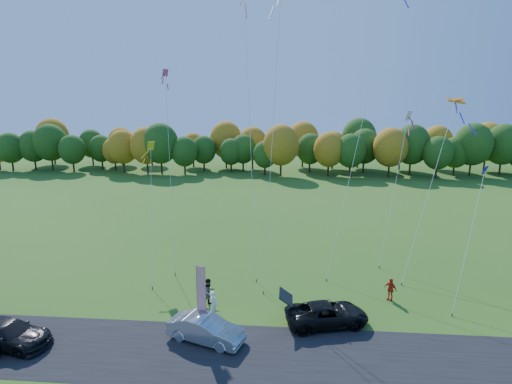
# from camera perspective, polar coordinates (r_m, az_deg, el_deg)

# --- Properties ---
(ground) EXTENTS (160.00, 160.00, 0.00)m
(ground) POSITION_cam_1_polar(r_m,az_deg,el_deg) (27.11, -1.10, -17.44)
(ground) COLOR #265616
(asphalt_strip) EXTENTS (90.00, 6.00, 0.01)m
(asphalt_strip) POSITION_cam_1_polar(r_m,az_deg,el_deg) (23.75, -2.15, -22.22)
(asphalt_strip) COLOR black
(asphalt_strip) RESTS_ON ground
(tree_line) EXTENTS (116.00, 12.00, 10.00)m
(tree_line) POSITION_cam_1_polar(r_m,az_deg,el_deg) (79.57, 2.92, 2.67)
(tree_line) COLOR #1E4711
(tree_line) RESTS_ON ground
(black_suv) EXTENTS (5.56, 3.57, 1.43)m
(black_suv) POSITION_cam_1_polar(r_m,az_deg,el_deg) (26.38, 10.09, -16.77)
(black_suv) COLOR black
(black_suv) RESTS_ON ground
(silver_sedan) EXTENTS (4.83, 2.94, 1.50)m
(silver_sedan) POSITION_cam_1_polar(r_m,az_deg,el_deg) (24.64, -7.19, -18.84)
(silver_sedan) COLOR #BABABF
(silver_sedan) RESTS_ON ground
(dark_truck_a) EXTENTS (5.30, 2.79, 1.46)m
(dark_truck_a) POSITION_cam_1_polar(r_m,az_deg,el_deg) (27.93, -31.92, -16.80)
(dark_truck_a) COLOR black
(dark_truck_a) RESTS_ON ground
(person_tailgate_a) EXTENTS (0.62, 0.79, 1.90)m
(person_tailgate_a) POSITION_cam_1_polar(r_m,az_deg,el_deg) (26.61, -6.08, -15.79)
(person_tailgate_a) COLOR white
(person_tailgate_a) RESTS_ON ground
(person_tailgate_b) EXTENTS (1.15, 1.18, 1.91)m
(person_tailgate_b) POSITION_cam_1_polar(r_m,az_deg,el_deg) (28.26, -6.73, -14.01)
(person_tailgate_b) COLOR gray
(person_tailgate_b) RESTS_ON ground
(person_east) EXTENTS (0.96, 0.94, 1.62)m
(person_east) POSITION_cam_1_polar(r_m,az_deg,el_deg) (30.31, 18.64, -13.02)
(person_east) COLOR red
(person_east) RESTS_ON ground
(feather_flag) EXTENTS (0.57, 0.15, 4.41)m
(feather_flag) POSITION_cam_1_polar(r_m,az_deg,el_deg) (24.48, -7.94, -13.88)
(feather_flag) COLOR #999999
(feather_flag) RESTS_ON ground
(kite_delta_blue) EXTENTS (3.45, 11.12, 26.03)m
(kite_delta_blue) POSITION_cam_1_polar(r_m,az_deg,el_deg) (34.08, -1.00, 11.36)
(kite_delta_blue) COLOR #4C3F33
(kite_delta_blue) RESTS_ON ground
(kite_parafoil_orange) EXTENTS (8.49, 13.09, 25.65)m
(kite_parafoil_orange) POSITION_cam_1_polar(r_m,az_deg,el_deg) (36.06, 15.17, 10.58)
(kite_parafoil_orange) COLOR #4C3F33
(kite_parafoil_orange) RESTS_ON ground
(kite_delta_red) EXTENTS (2.25, 9.60, 24.49)m
(kite_delta_red) POSITION_cam_1_polar(r_m,az_deg,el_deg) (31.37, 2.54, 10.85)
(kite_delta_red) COLOR #4C3F33
(kite_delta_red) RESTS_ON ground
(kite_parafoil_rainbow) EXTENTS (7.54, 9.09, 14.41)m
(kite_parafoil_rainbow) POSITION_cam_1_polar(r_m,az_deg,el_deg) (35.88, 23.72, 0.98)
(kite_parafoil_rainbow) COLOR #4C3F33
(kite_parafoil_rainbow) RESTS_ON ground
(kite_diamond_yellow) EXTENTS (2.80, 8.07, 10.69)m
(kite_diamond_yellow) POSITION_cam_1_polar(r_m,az_deg,el_deg) (33.57, -14.73, -2.51)
(kite_diamond_yellow) COLOR #4C3F33
(kite_diamond_yellow) RESTS_ON ground
(kite_diamond_white) EXTENTS (3.72, 6.23, 13.38)m
(kite_diamond_white) POSITION_cam_1_polar(r_m,az_deg,el_deg) (36.78, 19.20, 0.59)
(kite_diamond_white) COLOR #4C3F33
(kite_diamond_white) RESTS_ON ground
(kite_diamond_pink) EXTENTS (2.37, 6.35, 16.81)m
(kite_diamond_pink) POSITION_cam_1_polar(r_m,az_deg,el_deg) (34.18, -12.20, 3.30)
(kite_diamond_pink) COLOR #4C3F33
(kite_diamond_pink) RESTS_ON ground
(kite_diamond_blue_low) EXTENTS (3.97, 5.75, 9.48)m
(kite_diamond_blue_low) POSITION_cam_1_polar(r_m,az_deg,el_deg) (31.25, 28.18, -5.85)
(kite_diamond_blue_low) COLOR #4C3F33
(kite_diamond_blue_low) RESTS_ON ground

